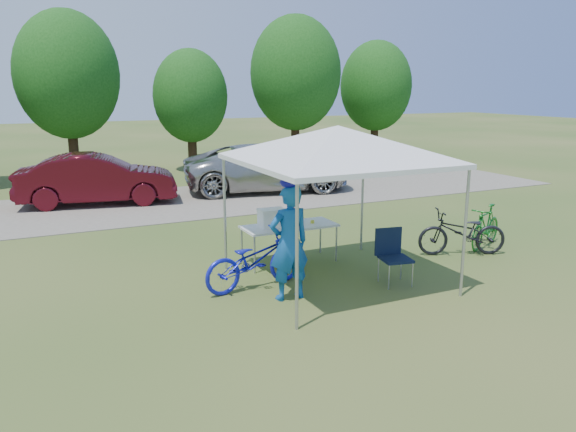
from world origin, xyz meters
name	(u,v)px	position (x,y,z in m)	size (l,w,h in m)	color
ground	(335,281)	(0.00, 0.00, 0.00)	(100.00, 100.00, 0.00)	#2D5119
gravel_strip	(202,200)	(0.00, 8.00, 0.01)	(24.00, 5.00, 0.02)	gray
canopy	(338,130)	(0.00, 0.00, 2.65)	(4.53, 4.53, 3.00)	#A5A5AA
treeline	(144,82)	(-0.29, 14.05, 3.53)	(24.89, 4.28, 6.30)	#382314
folding_table	(289,227)	(-0.25, 1.35, 0.71)	(1.83, 0.76, 0.75)	white
folding_chair	(392,251)	(0.87, -0.45, 0.57)	(0.57, 0.59, 0.96)	#0D1832
cooler	(272,218)	(-0.62, 1.35, 0.93)	(0.49, 0.33, 0.35)	white
ice_cream_cup	(312,222)	(0.23, 1.30, 0.78)	(0.07, 0.07, 0.06)	yellow
cyclist	(289,243)	(-1.08, -0.38, 0.94)	(0.68, 0.45, 1.87)	#1456A5
bike_blue	(255,260)	(-1.39, 0.32, 0.49)	(0.65, 1.87, 0.98)	#161BC1
bike_green	(486,227)	(3.99, 0.51, 0.45)	(0.43, 1.51, 0.90)	#186E21
bike_dark	(462,233)	(3.14, 0.29, 0.47)	(0.62, 1.79, 0.94)	black
minivan	(268,167)	(2.46, 8.62, 0.78)	(2.51, 5.44, 1.51)	#ACACA7
sedan	(97,179)	(-2.87, 8.71, 0.75)	(1.54, 4.42, 1.46)	#460B13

